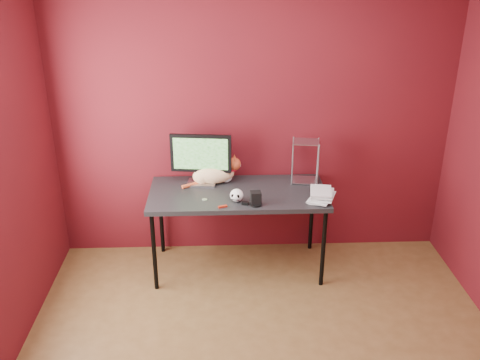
{
  "coord_description": "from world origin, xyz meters",
  "views": [
    {
      "loc": [
        -0.29,
        -2.73,
        2.67
      ],
      "look_at": [
        -0.14,
        1.15,
        0.96
      ],
      "focal_mm": 40.0,
      "sensor_mm": 36.0,
      "label": 1
    }
  ],
  "objects_px": {
    "book_stack": "(314,145)",
    "desk": "(238,197)",
    "monitor": "(201,157)",
    "cat": "(215,174)",
    "skull_mug": "(237,195)",
    "speaker": "(256,199)"
  },
  "relations": [
    {
      "from": "cat",
      "to": "speaker",
      "type": "xyz_separation_m",
      "value": [
        0.33,
        -0.46,
        -0.03
      ]
    },
    {
      "from": "desk",
      "to": "monitor",
      "type": "distance_m",
      "value": 0.47
    },
    {
      "from": "skull_mug",
      "to": "speaker",
      "type": "xyz_separation_m",
      "value": [
        0.15,
        -0.07,
        -0.0
      ]
    },
    {
      "from": "monitor",
      "to": "cat",
      "type": "bearing_deg",
      "value": 17.03
    },
    {
      "from": "desk",
      "to": "cat",
      "type": "bearing_deg",
      "value": 135.07
    },
    {
      "from": "desk",
      "to": "speaker",
      "type": "height_order",
      "value": "speaker"
    },
    {
      "from": "cat",
      "to": "skull_mug",
      "type": "relative_size",
      "value": 4.47
    },
    {
      "from": "speaker",
      "to": "book_stack",
      "type": "xyz_separation_m",
      "value": [
        0.47,
        0.12,
        0.41
      ]
    },
    {
      "from": "monitor",
      "to": "cat",
      "type": "relative_size",
      "value": 1.02
    },
    {
      "from": "cat",
      "to": "book_stack",
      "type": "bearing_deg",
      "value": -28.32
    },
    {
      "from": "monitor",
      "to": "book_stack",
      "type": "xyz_separation_m",
      "value": [
        0.91,
        -0.32,
        0.21
      ]
    },
    {
      "from": "book_stack",
      "to": "desk",
      "type": "bearing_deg",
      "value": 166.71
    },
    {
      "from": "desk",
      "to": "book_stack",
      "type": "bearing_deg",
      "value": -13.29
    },
    {
      "from": "desk",
      "to": "cat",
      "type": "height_order",
      "value": "cat"
    },
    {
      "from": "monitor",
      "to": "skull_mug",
      "type": "relative_size",
      "value": 4.54
    },
    {
      "from": "cat",
      "to": "skull_mug",
      "type": "distance_m",
      "value": 0.42
    },
    {
      "from": "desk",
      "to": "book_stack",
      "type": "distance_m",
      "value": 0.81
    },
    {
      "from": "monitor",
      "to": "speaker",
      "type": "height_order",
      "value": "monitor"
    },
    {
      "from": "skull_mug",
      "to": "book_stack",
      "type": "bearing_deg",
      "value": 19.81
    },
    {
      "from": "skull_mug",
      "to": "speaker",
      "type": "distance_m",
      "value": 0.17
    },
    {
      "from": "monitor",
      "to": "skull_mug",
      "type": "bearing_deg",
      "value": -44.22
    },
    {
      "from": "monitor",
      "to": "book_stack",
      "type": "height_order",
      "value": "book_stack"
    }
  ]
}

